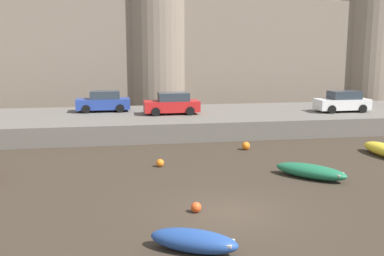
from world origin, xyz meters
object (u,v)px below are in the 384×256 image
at_px(mooring_buoy_near_channel, 160,163).
at_px(car_quay_east, 343,102).
at_px(mooring_buoy_off_centre, 196,207).
at_px(car_quay_centre_west, 104,102).
at_px(car_quay_centre_east, 172,104).
at_px(rowboat_midflat_right, 311,171).
at_px(mooring_buoy_near_shore, 246,146).
at_px(rowboat_foreground_left, 194,240).

distance_m(mooring_buoy_near_channel, car_quay_east, 17.83).
height_order(mooring_buoy_near_channel, mooring_buoy_off_centre, mooring_buoy_near_channel).
bearing_deg(car_quay_centre_west, car_quay_centre_east, -24.44).
distance_m(rowboat_midflat_right, car_quay_centre_east, 14.47).
bearing_deg(mooring_buoy_near_shore, mooring_buoy_near_channel, -151.08).
relative_size(rowboat_foreground_left, mooring_buoy_near_shore, 5.83).
xyz_separation_m(rowboat_midflat_right, car_quay_east, (8.20, 12.53, 1.71)).
height_order(rowboat_midflat_right, rowboat_foreground_left, rowboat_foreground_left).
relative_size(car_quay_east, car_quay_centre_east, 1.00).
xyz_separation_m(mooring_buoy_near_channel, car_quay_centre_east, (1.93, 10.17, 1.86)).
height_order(mooring_buoy_near_shore, car_quay_centre_west, car_quay_centre_west).
xyz_separation_m(rowboat_foreground_left, car_quay_east, (15.10, 19.38, 1.70)).
distance_m(mooring_buoy_near_shore, car_quay_centre_east, 8.18).
relative_size(rowboat_midflat_right, mooring_buoy_near_channel, 8.00).
bearing_deg(car_quay_east, rowboat_foreground_left, -127.92).
distance_m(rowboat_midflat_right, car_quay_east, 15.08).
bearing_deg(car_quay_east, rowboat_midflat_right, -123.21).
bearing_deg(rowboat_foreground_left, mooring_buoy_near_shore, 67.22).
bearing_deg(mooring_buoy_near_channel, car_quay_centre_west, 104.16).
xyz_separation_m(mooring_buoy_near_shore, mooring_buoy_near_channel, (-5.59, -3.09, -0.04)).
distance_m(car_quay_centre_west, car_quay_east, 18.57).
bearing_deg(mooring_buoy_off_centre, mooring_buoy_near_channel, 95.76).
bearing_deg(car_quay_centre_west, mooring_buoy_off_centre, -78.77).
bearing_deg(car_quay_centre_east, rowboat_foreground_left, -95.33).
bearing_deg(car_quay_centre_east, car_quay_centre_west, 155.56).
bearing_deg(rowboat_midflat_right, car_quay_east, 56.79).
height_order(rowboat_foreground_left, mooring_buoy_near_channel, rowboat_foreground_left).
distance_m(mooring_buoy_off_centre, car_quay_east, 21.72).
bearing_deg(car_quay_centre_west, mooring_buoy_near_shore, -47.06).
xyz_separation_m(rowboat_foreground_left, mooring_buoy_off_centre, (0.66, 3.27, -0.16)).
height_order(rowboat_midflat_right, mooring_buoy_near_channel, rowboat_midflat_right).
xyz_separation_m(rowboat_midflat_right, mooring_buoy_off_centre, (-6.24, -3.58, -0.15)).
bearing_deg(rowboat_foreground_left, rowboat_midflat_right, 44.81).
bearing_deg(car_quay_east, car_quay_centre_west, 169.93).
bearing_deg(mooring_buoy_off_centre, car_quay_east, 48.13).
bearing_deg(rowboat_foreground_left, car_quay_centre_west, 98.00).
xyz_separation_m(rowboat_midflat_right, car_quay_centre_east, (-5.00, 13.47, 1.71)).
xyz_separation_m(car_quay_east, car_quay_centre_east, (-13.21, 0.94, 0.00)).
height_order(car_quay_east, car_quay_centre_east, same).
relative_size(rowboat_midflat_right, car_quay_centre_east, 0.81).
bearing_deg(rowboat_foreground_left, mooring_buoy_off_centre, 78.59).
distance_m(rowboat_foreground_left, car_quay_east, 24.63).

